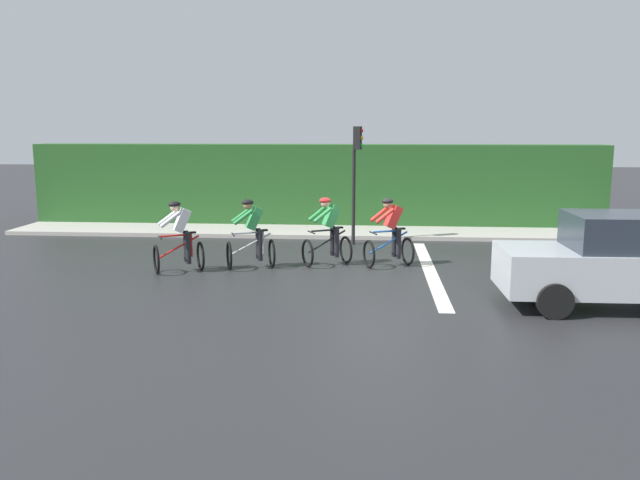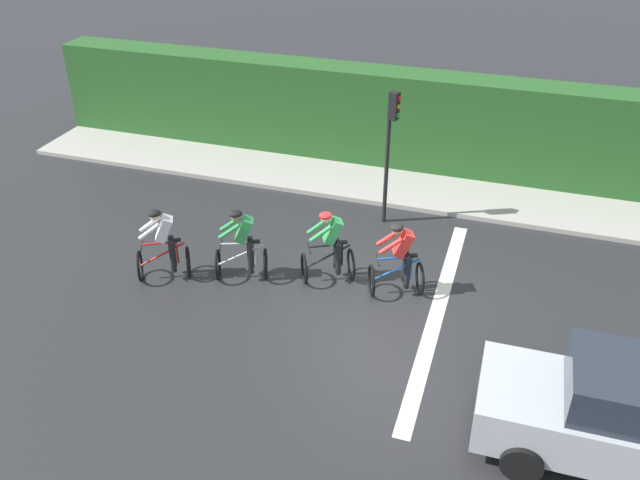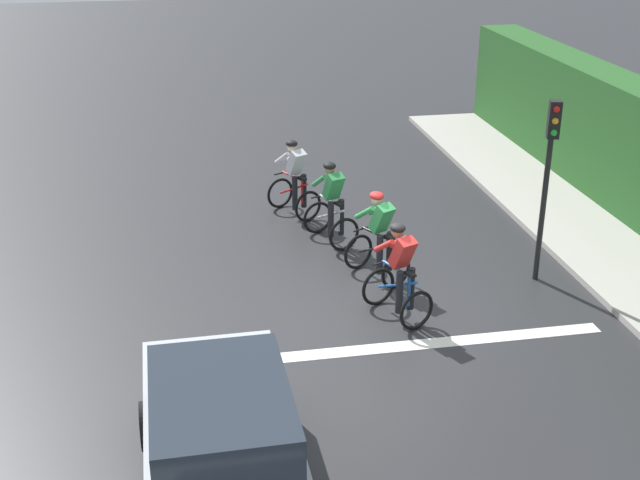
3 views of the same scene
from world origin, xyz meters
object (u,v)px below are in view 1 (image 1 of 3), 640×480
Objects in this scene: cyclist_lead at (180,238)px; cyclist_fourth at (390,234)px; traffic_light_near_crossing at (356,167)px; cyclist_mid at (328,233)px; car_silver at (616,261)px; cyclist_second at (252,235)px.

cyclist_fourth is (0.97, -4.87, 0.00)m from cyclist_lead.
cyclist_lead is 5.69m from traffic_light_near_crossing.
cyclist_lead is at bearing 106.54° from cyclist_mid.
car_silver is 7.95m from traffic_light_near_crossing.
car_silver is (-3.23, -5.57, 0.08)m from cyclist_mid.
cyclist_mid is 1.49m from cyclist_fourth.
cyclist_lead is 4.97m from cyclist_fourth.
cyclist_fourth is (0.48, -3.27, 0.00)m from cyclist_second.
traffic_light_near_crossing is (6.04, 4.98, 1.35)m from car_silver.
cyclist_fourth is at bearing 51.93° from car_silver.
cyclist_lead is at bearing 101.29° from cyclist_fourth.
cyclist_lead is 1.00× the size of cyclist_mid.
car_silver is at bearing -110.28° from cyclist_second.
cyclist_lead is 1.67m from cyclist_second.
cyclist_second is at bearing 105.99° from cyclist_mid.
traffic_light_near_crossing reaches higher than cyclist_lead.
traffic_light_near_crossing is (3.82, -3.97, 1.43)m from cyclist_lead.
cyclist_second is 4.33m from traffic_light_near_crossing.
traffic_light_near_crossing reaches higher than car_silver.
cyclist_fourth is at bearing -81.66° from cyclist_second.
car_silver is at bearing -103.95° from cyclist_lead.
cyclist_second is at bearing 69.72° from car_silver.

